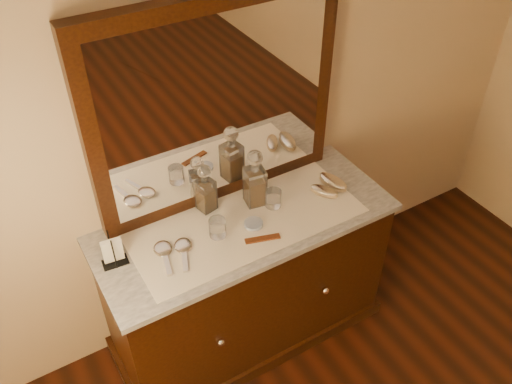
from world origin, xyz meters
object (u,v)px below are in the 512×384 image
mirror_frame (216,106)px  brush_far (333,182)px  brush_near (324,191)px  pin_dish (254,224)px  napkin_rack (113,252)px  comb (263,239)px  decanter_left (206,192)px  hand_mirror_outer (164,251)px  decanter_right (255,183)px  hand_mirror_inner (183,248)px  dresser_cabinet (246,282)px

mirror_frame → brush_far: (0.51, -0.25, -0.47)m
mirror_frame → brush_near: size_ratio=7.66×
pin_dish → brush_near: (0.41, 0.01, 0.01)m
napkin_rack → mirror_frame: bearing=16.9°
comb → brush_near: size_ratio=1.04×
decanter_left → hand_mirror_outer: size_ratio=1.17×
comb → decanter_right: decanter_right is taller
hand_mirror_inner → pin_dish: bearing=-3.7°
mirror_frame → brush_near: mirror_frame is taller
hand_mirror_outer → mirror_frame: bearing=30.6°
mirror_frame → hand_mirror_outer: bearing=-149.4°
decanter_left → hand_mirror_outer: bearing=-150.5°
dresser_cabinet → decanter_left: decanter_left is taller
mirror_frame → brush_near: (0.43, -0.28, -0.48)m
decanter_right → mirror_frame: bearing=124.7°
pin_dish → decanter_left: decanter_left is taller
mirror_frame → comb: (0.00, -0.40, -0.49)m
decanter_left → hand_mirror_inner: decanter_left is taller
decanter_left → napkin_rack: bearing=-167.5°
mirror_frame → hand_mirror_outer: size_ratio=5.45×
comb → napkin_rack: (-0.62, 0.21, 0.06)m
pin_dish → hand_mirror_inner: hand_mirror_inner is taller
decanter_left → decanter_right: 0.24m
mirror_frame → hand_mirror_inner: mirror_frame is taller
pin_dish → decanter_right: decanter_right is taller
decanter_left → brush_far: decanter_left is taller
comb → brush_far: brush_far is taller
dresser_cabinet → hand_mirror_outer: hand_mirror_outer is taller
napkin_rack → hand_mirror_outer: (0.20, -0.06, -0.05)m
pin_dish → decanter_left: size_ratio=0.35×
comb → decanter_left: size_ratio=0.63×
hand_mirror_outer → decanter_right: bearing=9.8°
mirror_frame → comb: mirror_frame is taller
dresser_cabinet → mirror_frame: (0.00, 0.25, 0.94)m
mirror_frame → brush_near: 0.70m
brush_near → hand_mirror_inner: 0.76m
dresser_cabinet → brush_far: bearing=-0.6°
pin_dish → napkin_rack: (-0.63, 0.11, 0.05)m
dresser_cabinet → pin_dish: bearing=-70.8°
pin_dish → brush_near: bearing=1.4°
brush_near → brush_far: brush_far is taller
napkin_rack → brush_far: size_ratio=0.91×
decanter_left → brush_far: 0.66m
brush_near → hand_mirror_inner: brush_near is taller
dresser_cabinet → brush_near: brush_near is taller
brush_near → hand_mirror_outer: (-0.85, 0.04, -0.01)m
hand_mirror_inner → decanter_left: bearing=42.3°
brush_far → hand_mirror_outer: brush_far is taller
dresser_cabinet → mirror_frame: size_ratio=1.17×
dresser_cabinet → hand_mirror_outer: 0.61m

